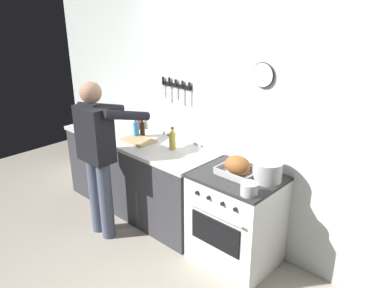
{
  "coord_description": "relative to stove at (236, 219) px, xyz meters",
  "views": [
    {
      "loc": [
        1.99,
        -1.54,
        2.38
      ],
      "look_at": [
        -0.22,
        0.85,
        1.13
      ],
      "focal_mm": 35.42,
      "sensor_mm": 36.0,
      "label": 1
    }
  ],
  "objects": [
    {
      "name": "cutting_board",
      "position": [
        -1.34,
        -0.03,
        0.46
      ],
      "size": [
        0.36,
        0.24,
        0.02
      ],
      "primitive_type": "cube",
      "color": "tan",
      "rests_on": "counter_block"
    },
    {
      "name": "saucepan",
      "position": [
        0.27,
        -0.22,
        0.5
      ],
      "size": [
        0.14,
        0.14,
        0.1
      ],
      "color": "#B7B7BC",
      "rests_on": "stove"
    },
    {
      "name": "roasting_pan",
      "position": [
        -0.02,
        0.01,
        0.53
      ],
      "size": [
        0.35,
        0.26,
        0.18
      ],
      "color": "#B7B7BC",
      "rests_on": "stove"
    },
    {
      "name": "person_cook",
      "position": [
        -1.31,
        -0.58,
        0.5
      ],
      "size": [
        0.51,
        0.63,
        1.66
      ],
      "rotation": [
        0.0,
        0.0,
        1.82
      ],
      "color": "#4C566B",
      "rests_on": "ground"
    },
    {
      "name": "counter_block",
      "position": [
        -1.43,
        0.0,
        0.01
      ],
      "size": [
        2.03,
        0.65,
        0.9
      ],
      "color": "#38383D",
      "rests_on": "ground"
    },
    {
      "name": "stove",
      "position": [
        0.0,
        0.0,
        0.0
      ],
      "size": [
        0.76,
        0.67,
        0.9
      ],
      "color": "white",
      "rests_on": "ground"
    },
    {
      "name": "wall_back",
      "position": [
        -0.22,
        0.36,
        0.85
      ],
      "size": [
        6.0,
        0.13,
        2.6
      ],
      "color": "silver",
      "rests_on": "ground"
    },
    {
      "name": "bottle_cooking_oil",
      "position": [
        -0.89,
        0.06,
        0.55
      ],
      "size": [
        0.07,
        0.07,
        0.24
      ],
      "color": "gold",
      "rests_on": "counter_block"
    },
    {
      "name": "bottle_dish_soap",
      "position": [
        -1.46,
        0.04,
        0.55
      ],
      "size": [
        0.06,
        0.06,
        0.24
      ],
      "color": "#338CCC",
      "rests_on": "counter_block"
    },
    {
      "name": "bottle_hot_sauce",
      "position": [
        -1.66,
        0.25,
        0.52
      ],
      "size": [
        0.05,
        0.05,
        0.18
      ],
      "color": "red",
      "rests_on": "counter_block"
    },
    {
      "name": "stock_pot",
      "position": [
        0.24,
        0.09,
        0.54
      ],
      "size": [
        0.26,
        0.26,
        0.18
      ],
      "color": "#B7B7BC",
      "rests_on": "stove"
    },
    {
      "name": "bottle_soy_sauce",
      "position": [
        -1.44,
        0.11,
        0.54
      ],
      "size": [
        0.05,
        0.05,
        0.21
      ],
      "color": "black",
      "rests_on": "counter_block"
    }
  ]
}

